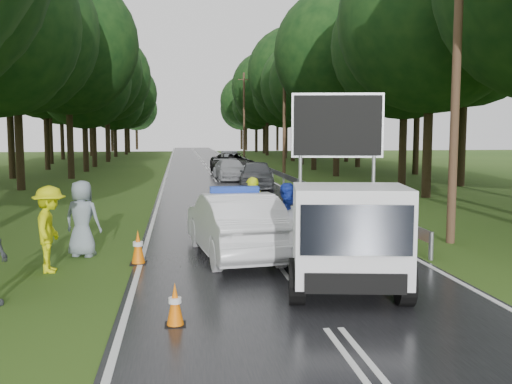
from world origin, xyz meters
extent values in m
plane|color=#2B4A15|center=(0.00, 0.00, 0.00)|extent=(160.00, 160.00, 0.00)
cube|color=black|center=(0.00, 30.00, 0.01)|extent=(7.00, 140.00, 0.02)
cylinder|color=gray|center=(3.70, 0.00, 0.35)|extent=(0.12, 0.12, 0.70)
cube|color=gray|center=(3.70, 30.00, 0.55)|extent=(0.05, 60.00, 0.30)
cylinder|color=#4E3724|center=(5.20, 2.00, 5.00)|extent=(0.24, 0.24, 10.00)
cylinder|color=#4E3724|center=(5.20, 28.00, 5.00)|extent=(0.24, 0.24, 10.00)
cube|color=#4E3724|center=(5.20, 28.00, 9.20)|extent=(1.40, 0.08, 0.08)
cylinder|color=#4E3724|center=(5.20, 54.00, 5.00)|extent=(0.24, 0.24, 10.00)
cube|color=#4E3724|center=(5.20, 54.00, 9.20)|extent=(1.40, 0.08, 0.08)
imported|color=white|center=(-1.05, 1.03, 0.81)|extent=(2.33, 5.09, 1.62)
cube|color=#1938A5|center=(-1.05, 1.03, 1.70)|extent=(1.25, 0.49, 0.16)
cube|color=gray|center=(1.00, -1.25, 0.56)|extent=(2.75, 4.59, 0.26)
cube|color=white|center=(1.18, -0.24, 0.97)|extent=(2.54, 2.79, 0.56)
cube|color=white|center=(0.69, -3.07, 1.28)|extent=(2.30, 1.96, 1.74)
cube|color=black|center=(0.55, -3.90, 1.49)|extent=(1.88, 0.36, 0.87)
cube|color=black|center=(1.11, -0.64, 3.28)|extent=(1.94, 0.45, 1.33)
cylinder|color=black|center=(-0.30, -3.11, 0.43)|extent=(0.43, 0.90, 0.86)
cylinder|color=black|center=(1.62, -3.44, 0.43)|extent=(0.43, 0.90, 0.86)
cylinder|color=black|center=(0.25, 0.13, 0.43)|extent=(0.43, 0.90, 0.86)
cylinder|color=black|center=(2.17, -0.20, 0.43)|extent=(0.43, 0.90, 0.86)
cube|color=yellow|center=(-0.55, 1.28, 0.55)|extent=(0.08, 0.08, 1.10)
cube|color=yellow|center=(-0.01, 1.17, 0.55)|extent=(0.08, 0.08, 1.10)
cube|color=yellow|center=(1.61, 0.83, 0.55)|extent=(0.08, 0.08, 1.10)
cube|color=yellow|center=(2.15, 0.72, 0.55)|extent=(0.08, 0.08, 1.10)
cube|color=#F2CC00|center=(0.80, 1.00, 1.05)|extent=(2.82, 0.63, 0.28)
imported|color=#C0D80B|center=(-0.41, 2.60, 0.94)|extent=(0.70, 0.46, 1.89)
imported|color=#1B36B4|center=(0.24, 0.50, 0.95)|extent=(1.17, 1.12, 1.90)
imported|color=#D1D90B|center=(-5.29, 0.00, 0.97)|extent=(0.81, 1.31, 1.95)
imported|color=gray|center=(-4.84, 1.57, 0.97)|extent=(1.10, 0.90, 1.93)
imported|color=#3B3D42|center=(1.82, 18.00, 0.78)|extent=(2.42, 4.79, 1.57)
imported|color=#97989E|center=(0.89, 24.00, 0.67)|extent=(2.24, 4.77, 1.35)
imported|color=black|center=(1.60, 30.00, 0.78)|extent=(3.34, 5.94, 1.57)
imported|color=#43474B|center=(2.34, 40.86, 0.66)|extent=(1.64, 4.06, 1.31)
cube|color=black|center=(-2.50, -4.00, 0.01)|extent=(0.34, 0.34, 0.03)
cone|color=orange|center=(-2.50, -4.00, 0.37)|extent=(0.28, 0.28, 0.70)
cube|color=black|center=(-0.75, 2.00, 0.01)|extent=(0.32, 0.32, 0.03)
cone|color=orange|center=(-0.75, 2.00, 0.35)|extent=(0.26, 0.26, 0.66)
cube|color=black|center=(-0.12, 4.80, 0.02)|extent=(0.37, 0.37, 0.03)
cone|color=orange|center=(-0.12, 4.80, 0.40)|extent=(0.30, 0.30, 0.75)
cube|color=black|center=(-3.40, 0.50, 0.02)|extent=(0.39, 0.39, 0.03)
cone|color=orange|center=(-3.40, 0.50, 0.42)|extent=(0.32, 0.32, 0.80)
cube|color=black|center=(3.06, 1.50, 0.02)|extent=(0.39, 0.39, 0.03)
cone|color=orange|center=(3.06, 1.50, 0.42)|extent=(0.32, 0.32, 0.80)
camera|label=1|loc=(-2.40, -13.06, 3.14)|focal=40.00mm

